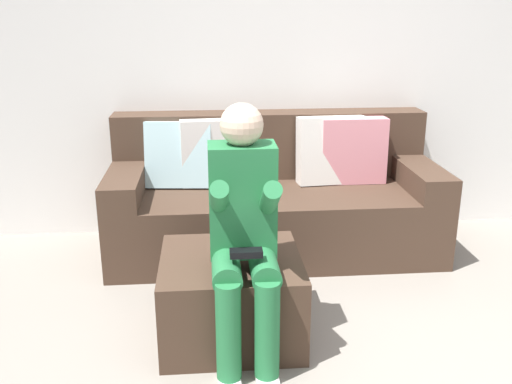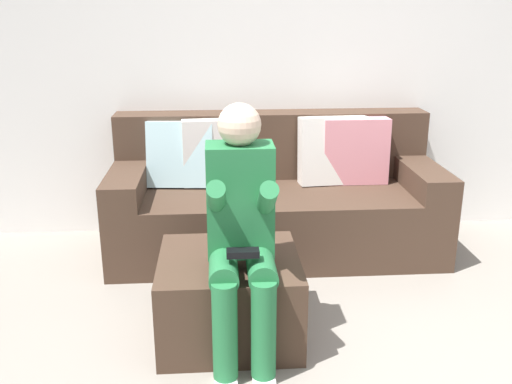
# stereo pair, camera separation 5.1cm
# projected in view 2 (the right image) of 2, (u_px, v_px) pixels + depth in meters

# --- Properties ---
(wall_back) EXTENTS (5.47, 0.10, 2.57)m
(wall_back) POSITION_uv_depth(u_px,v_px,m) (299.00, 51.00, 3.97)
(wall_back) COLOR white
(wall_back) RESTS_ON ground_plane
(couch_sectional) EXTENTS (2.15, 0.88, 0.89)m
(couch_sectional) POSITION_uv_depth(u_px,v_px,m) (275.00, 197.00, 3.85)
(couch_sectional) COLOR #473326
(couch_sectional) RESTS_ON ground_plane
(ottoman) EXTENTS (0.68, 0.64, 0.42)m
(ottoman) POSITION_uv_depth(u_px,v_px,m) (229.00, 296.00, 2.83)
(ottoman) COLOR #473326
(ottoman) RESTS_ON ground_plane
(person_seated) EXTENTS (0.30, 0.58, 1.19)m
(person_seated) POSITION_uv_depth(u_px,v_px,m) (241.00, 227.00, 2.54)
(person_seated) COLOR #26723F
(person_seated) RESTS_ON ground_plane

